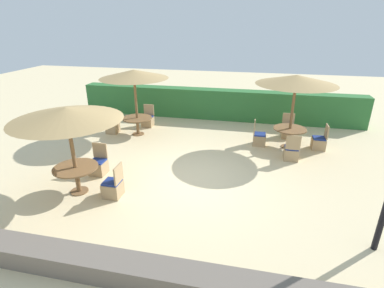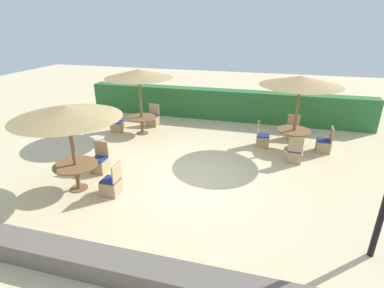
% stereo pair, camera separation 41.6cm
% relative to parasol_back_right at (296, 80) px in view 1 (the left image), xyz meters
% --- Properties ---
extents(ground_plane, '(40.00, 40.00, 0.00)m').
position_rel_parasol_back_right_xyz_m(ground_plane, '(-3.06, -3.18, -2.47)').
color(ground_plane, beige).
extents(hedge_row, '(13.00, 0.70, 1.38)m').
position_rel_parasol_back_right_xyz_m(hedge_row, '(-3.06, 2.91, -1.78)').
color(hedge_row, '#2D6B33').
rests_on(hedge_row, ground_plane).
extents(stone_border, '(10.00, 0.56, 0.42)m').
position_rel_parasol_back_right_xyz_m(stone_border, '(-3.06, -6.96, -2.26)').
color(stone_border, '#6B6056').
rests_on(stone_border, ground_plane).
extents(parasol_back_right, '(2.74, 2.74, 2.64)m').
position_rel_parasol_back_right_xyz_m(parasol_back_right, '(0.00, 0.00, 0.00)').
color(parasol_back_right, brown).
rests_on(parasol_back_right, ground_plane).
extents(round_table_back_right, '(1.17, 1.17, 0.73)m').
position_rel_parasol_back_right_xyz_m(round_table_back_right, '(0.00, 0.00, -1.87)').
color(round_table_back_right, brown).
rests_on(round_table_back_right, ground_plane).
extents(patio_chair_back_right_east, '(0.46, 0.46, 0.93)m').
position_rel_parasol_back_right_xyz_m(patio_chair_back_right_east, '(1.07, 0.05, -2.21)').
color(patio_chair_back_right_east, tan).
rests_on(patio_chair_back_right_east, ground_plane).
extents(patio_chair_back_right_north, '(0.46, 0.46, 0.93)m').
position_rel_parasol_back_right_xyz_m(patio_chair_back_right_north, '(0.05, 1.06, -2.21)').
color(patio_chair_back_right_north, tan).
rests_on(patio_chair_back_right_north, ground_plane).
extents(patio_chair_back_right_south, '(0.46, 0.46, 0.93)m').
position_rel_parasol_back_right_xyz_m(patio_chair_back_right_south, '(0.01, -1.10, -2.21)').
color(patio_chair_back_right_south, tan).
rests_on(patio_chair_back_right_south, ground_plane).
extents(patio_chair_back_right_west, '(0.46, 0.46, 0.93)m').
position_rel_parasol_back_right_xyz_m(patio_chair_back_right_west, '(-1.06, -0.01, -2.21)').
color(patio_chair_back_right_west, tan).
rests_on(patio_chair_back_right_west, ground_plane).
extents(parasol_back_left, '(2.64, 2.64, 2.61)m').
position_rel_parasol_back_right_xyz_m(parasol_back_left, '(-5.90, 0.08, -0.03)').
color(parasol_back_left, brown).
rests_on(parasol_back_left, ground_plane).
extents(round_table_back_left, '(1.18, 1.18, 0.71)m').
position_rel_parasol_back_right_xyz_m(round_table_back_left, '(-5.90, 0.08, -1.89)').
color(round_table_back_left, brown).
rests_on(round_table_back_left, ground_plane).
extents(patio_chair_back_left_north, '(0.46, 0.46, 0.93)m').
position_rel_parasol_back_right_xyz_m(patio_chair_back_left_north, '(-5.85, 1.14, -2.21)').
color(patio_chair_back_left_north, tan).
rests_on(patio_chair_back_left_north, ground_plane).
extents(patio_chair_back_left_west, '(0.46, 0.46, 0.93)m').
position_rel_parasol_back_right_xyz_m(patio_chair_back_left_west, '(-7.00, 0.02, -2.21)').
color(patio_chair_back_left_west, tan).
rests_on(patio_chair_back_left_west, ground_plane).
extents(parasol_front_left, '(2.75, 2.75, 2.38)m').
position_rel_parasol_back_right_xyz_m(parasol_front_left, '(-5.81, -4.44, -0.26)').
color(parasol_front_left, brown).
rests_on(parasol_front_left, ground_plane).
extents(round_table_front_left, '(1.17, 1.17, 0.75)m').
position_rel_parasol_back_right_xyz_m(round_table_front_left, '(-5.81, -4.44, -1.86)').
color(round_table_front_left, brown).
rests_on(round_table_front_left, ground_plane).
extents(patio_chair_front_left_east, '(0.46, 0.46, 0.93)m').
position_rel_parasol_back_right_xyz_m(patio_chair_front_left_east, '(-4.78, -4.45, -2.21)').
color(patio_chair_front_left_east, tan).
rests_on(patio_chair_front_left_east, ground_plane).
extents(patio_chair_front_left_north, '(0.46, 0.46, 0.93)m').
position_rel_parasol_back_right_xyz_m(patio_chair_front_left_north, '(-5.79, -3.37, -2.21)').
color(patio_chair_front_left_north, tan).
rests_on(patio_chair_front_left_north, ground_plane).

